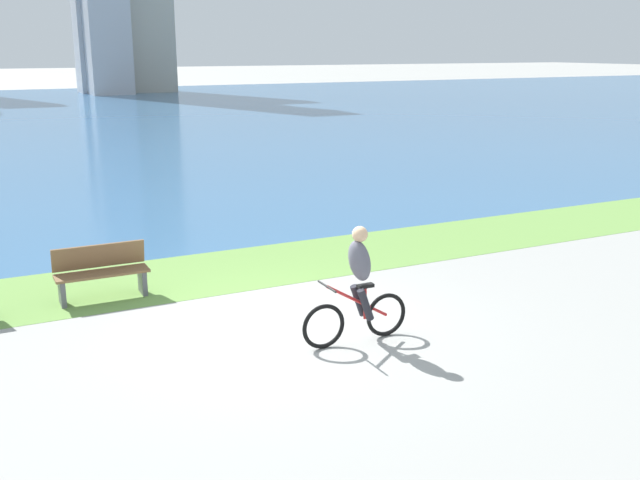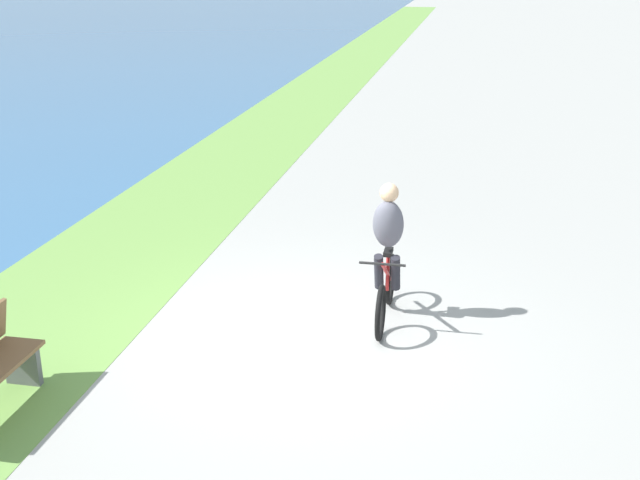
{
  "view_description": "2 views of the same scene",
  "coord_description": "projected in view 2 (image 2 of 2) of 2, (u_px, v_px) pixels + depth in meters",
  "views": [
    {
      "loc": [
        -4.05,
        -9.23,
        4.04
      ],
      "look_at": [
        0.59,
        0.09,
        1.27
      ],
      "focal_mm": 40.58,
      "sensor_mm": 36.0,
      "label": 1
    },
    {
      "loc": [
        -8.03,
        -1.81,
        4.15
      ],
      "look_at": [
        0.67,
        -0.12,
        0.96
      ],
      "focal_mm": 44.87,
      "sensor_mm": 36.0,
      "label": 2
    }
  ],
  "objects": [
    {
      "name": "ground_plane",
      "position": [
        299.0,
        337.0,
        9.15
      ],
      "size": [
        300.0,
        300.0,
        0.0
      ],
      "primitive_type": "plane",
      "color": "#9E9E99"
    },
    {
      "name": "cyclist_lead",
      "position": [
        387.0,
        254.0,
        9.33
      ],
      "size": [
        1.65,
        0.52,
        1.68
      ],
      "color": "black",
      "rests_on": "ground"
    },
    {
      "name": "grass_strip_bayside",
      "position": [
        47.0,
        315.0,
        9.71
      ],
      "size": [
        120.0,
        2.61,
        0.01
      ],
      "primitive_type": "cube",
      "color": "#6B9947",
      "rests_on": "ground"
    }
  ]
}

